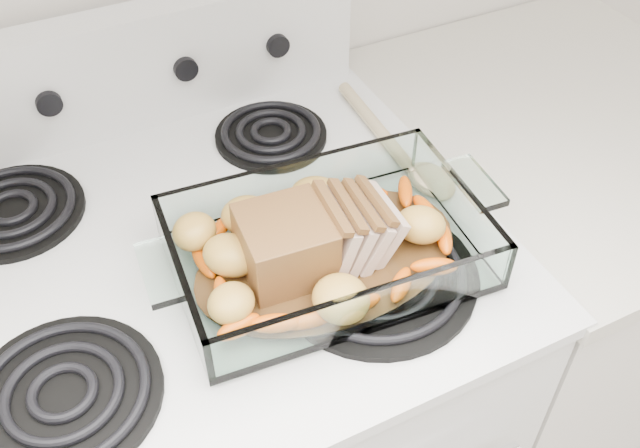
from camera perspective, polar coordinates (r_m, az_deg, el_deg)
name	(u,v)px	position (r m, az deg, el deg)	size (l,w,h in m)	color
electric_range	(220,426)	(1.30, -7.98, -15.68)	(0.78, 0.70, 1.12)	silver
counter_right	(525,300)	(1.53, 16.10, -5.85)	(0.58, 0.68, 0.93)	silver
baking_dish	(327,251)	(0.88, 0.58, -2.16)	(0.37, 0.24, 0.07)	white
pork_roast	(307,242)	(0.85, -1.05, -1.42)	(0.19, 0.10, 0.08)	brown
roast_vegetables	(311,227)	(0.89, -0.76, -0.22)	(0.38, 0.21, 0.05)	#EC6300
wooden_spoon	(408,157)	(1.05, 7.02, 5.38)	(0.07, 0.30, 0.02)	beige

